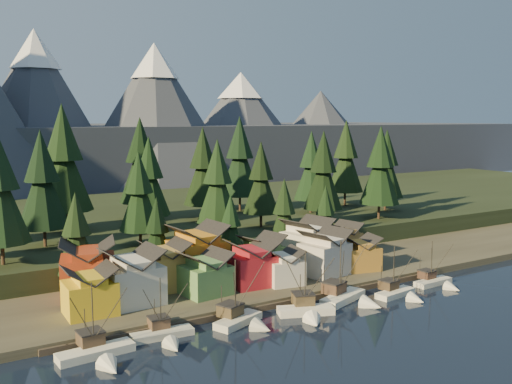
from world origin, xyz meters
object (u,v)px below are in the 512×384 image
boat_3 (308,303)px  house_back_1 (165,264)px  boat_0 (98,345)px  boat_5 (400,287)px  boat_6 (437,277)px  boat_1 (165,328)px  house_front_1 (132,275)px  boat_4 (349,290)px  boat_2 (243,311)px  house_back_0 (88,267)px  house_front_0 (90,289)px

boat_3 → house_back_1: (-16.60, 22.80, 3.87)m
boat_0 → house_back_1: size_ratio=1.34×
boat_0 → boat_5: (56.69, -1.65, -0.13)m
boat_6 → house_back_1: size_ratio=1.10×
boat_1 → boat_3: 25.09m
house_front_1 → boat_4: bearing=-27.2°
boat_2 → boat_6: boat_2 is taller
boat_2 → boat_4: boat_4 is taller
boat_1 → boat_5: 46.19m
boat_0 → boat_2: boat_2 is taller
boat_2 → boat_3: size_ratio=0.98×
boat_0 → house_front_1: house_front_1 is taller
boat_0 → boat_6: bearing=-4.2°
boat_2 → house_back_0: 30.62m
boat_5 → boat_6: boat_5 is taller
house_front_1 → house_back_1: size_ratio=1.09×
boat_3 → house_front_1: bearing=165.3°
boat_2 → house_front_0: boat_2 is taller
house_front_0 → boat_4: bearing=-16.9°
boat_0 → house_back_1: boat_0 is taller
boat_4 → house_back_0: 47.72m
boat_5 → house_front_0: house_front_0 is taller
boat_3 → house_front_0: 36.49m
house_front_0 → house_back_1: size_ratio=0.90×
boat_6 → house_back_1: 54.50m
boat_2 → boat_6: bearing=-23.1°
boat_0 → boat_4: bearing=-2.9°
boat_1 → house_front_0: house_front_0 is taller
boat_0 → boat_6: size_ratio=1.22×
boat_3 → boat_4: size_ratio=0.96×
boat_1 → boat_6: (58.01, -1.95, -0.02)m
house_front_1 → house_back_0: 9.78m
boat_3 → house_front_1: house_front_1 is taller
boat_5 → house_back_1: house_back_1 is taller
boat_3 → boat_4: boat_4 is taller
boat_5 → boat_6: size_ratio=1.06×
boat_4 → house_front_0: boat_4 is taller
boat_0 → house_front_1: bearing=53.0°
boat_2 → boat_3: (11.66, -1.83, 0.01)m
boat_2 → boat_4: 22.52m
boat_2 → boat_4: (22.52, 0.12, -0.00)m
boat_0 → boat_3: bearing=-5.7°
boat_5 → boat_6: (11.95, 1.50, -0.17)m
boat_2 → boat_4: size_ratio=0.94×
boat_4 → house_front_0: size_ratio=1.56×
boat_5 → house_back_1: bearing=140.0°
house_front_0 → house_front_1: bearing=12.5°
house_front_1 → house_back_1: (8.19, 5.18, -0.34)m
boat_5 → house_front_1: 49.64m
house_front_1 → boat_0: bearing=-126.3°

